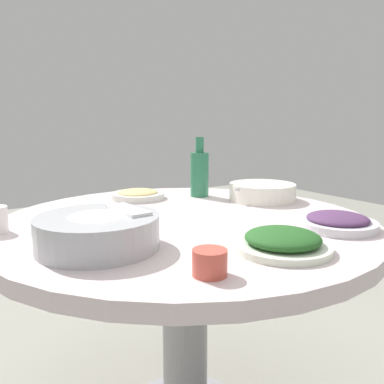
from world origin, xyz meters
TOP-DOWN VIEW (x-y plane):
  - round_dining_table at (0.00, 0.00)m, footprint 1.19×1.19m
  - rice_bowl at (0.33, 0.14)m, footprint 0.30×0.30m
  - soup_bowl at (-0.42, -0.09)m, footprint 0.28×0.26m
  - dish_shrimp at (0.26, -0.19)m, footprint 0.19×0.19m
  - dish_eggplant at (-0.31, 0.34)m, footprint 0.22×0.22m
  - dish_greens at (-0.03, 0.40)m, footprint 0.23×0.23m
  - dish_noodles at (-0.02, -0.39)m, footprint 0.21×0.21m
  - green_bottle at (-0.26, -0.30)m, footprint 0.08×0.08m
  - tea_cup_near at (0.21, 0.43)m, footprint 0.07×0.07m

SIDE VIEW (x-z plane):
  - round_dining_table at x=0.00m, z-range 0.23..0.95m
  - dish_shrimp at x=0.26m, z-range 0.72..0.76m
  - dish_noodles at x=-0.02m, z-range 0.72..0.76m
  - dish_eggplant at x=-0.31m, z-range 0.72..0.77m
  - dish_greens at x=-0.03m, z-range 0.72..0.77m
  - tea_cup_near at x=0.21m, z-range 0.72..0.78m
  - soup_bowl at x=-0.42m, z-range 0.72..0.79m
  - rice_bowl at x=0.33m, z-range 0.72..0.81m
  - green_bottle at x=-0.26m, z-range 0.70..0.95m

